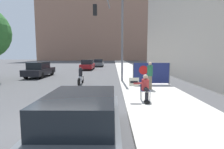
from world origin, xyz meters
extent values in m
plane|color=#4F4F51|center=(0.00, 0.00, 0.00)|extent=(160.00, 160.00, 0.00)
cube|color=beige|center=(4.08, 15.00, 0.08)|extent=(3.54, 90.00, 0.16)
cube|color=#936B56|center=(-2.00, 68.50, 19.21)|extent=(52.00, 12.00, 38.42)
cylinder|color=#474C56|center=(3.07, 2.37, 0.40)|extent=(0.03, 0.03, 0.47)
cylinder|color=#474C56|center=(3.44, 2.37, 0.40)|extent=(0.03, 0.03, 0.47)
cylinder|color=#474C56|center=(3.07, 2.74, 0.40)|extent=(0.03, 0.03, 0.47)
cylinder|color=#474C56|center=(3.44, 2.74, 0.40)|extent=(0.03, 0.03, 0.47)
cube|color=navy|center=(3.26, 2.55, 0.64)|extent=(0.40, 0.40, 0.02)
cube|color=navy|center=(3.26, 2.74, 0.84)|extent=(0.40, 0.02, 0.38)
cylinder|color=black|center=(3.26, 2.39, 0.74)|extent=(0.18, 0.42, 0.18)
cylinder|color=black|center=(3.26, 2.18, 0.40)|extent=(0.16, 0.16, 0.47)
cube|color=black|center=(3.26, 2.12, 0.21)|extent=(0.20, 0.28, 0.10)
cylinder|color=#B23333|center=(3.26, 2.58, 0.91)|extent=(0.34, 0.34, 0.52)
sphere|color=beige|center=(3.26, 2.58, 1.28)|extent=(0.22, 0.22, 0.22)
cylinder|color=#B23333|center=(2.93, 2.50, 0.99)|extent=(0.45, 0.09, 0.09)
cube|color=#EAE5C6|center=(2.73, 2.50, 1.05)|extent=(0.45, 0.02, 0.40)
cube|color=black|center=(2.73, 2.49, 1.05)|extent=(0.34, 0.01, 0.10)
cylinder|color=#756651|center=(4.05, 5.38, 0.57)|extent=(0.28, 0.28, 0.82)
cylinder|color=#236642|center=(4.05, 5.38, 1.31)|extent=(0.34, 0.34, 0.65)
sphere|color=beige|center=(4.05, 5.38, 1.74)|extent=(0.22, 0.22, 0.22)
cylinder|color=slate|center=(3.20, 6.99, 0.94)|extent=(0.06, 0.06, 1.55)
cylinder|color=slate|center=(5.78, 6.99, 0.94)|extent=(0.06, 0.06, 1.55)
cube|color=navy|center=(4.49, 6.99, 0.99)|extent=(2.58, 0.02, 1.45)
cylinder|color=red|center=(3.92, 6.97, 1.21)|extent=(0.64, 0.01, 0.64)
cylinder|color=slate|center=(2.51, 8.83, 3.35)|extent=(0.16, 0.16, 6.37)
cylinder|color=slate|center=(1.42, 8.88, 6.24)|extent=(0.21, 2.18, 0.11)
cube|color=black|center=(0.33, 8.93, 5.82)|extent=(0.31, 0.31, 0.84)
sphere|color=green|center=(0.33, 8.93, 5.54)|extent=(0.18, 0.18, 0.18)
cube|color=#565B60|center=(1.01, -1.24, 0.52)|extent=(1.84, 4.47, 0.49)
cube|color=black|center=(1.01, -1.41, 1.07)|extent=(1.58, 2.33, 0.60)
cylinder|color=black|center=(0.20, 0.15, 0.32)|extent=(0.22, 0.64, 0.64)
cylinder|color=black|center=(1.82, 0.15, 0.32)|extent=(0.22, 0.64, 0.64)
cube|color=black|center=(-5.85, 12.59, 0.57)|extent=(1.76, 4.51, 0.60)
cube|color=black|center=(-5.85, 12.40, 1.21)|extent=(1.51, 2.35, 0.68)
cylinder|color=black|center=(-6.62, 13.98, 0.32)|extent=(0.22, 0.64, 0.64)
cylinder|color=black|center=(-5.08, 13.98, 0.32)|extent=(0.22, 0.64, 0.64)
cylinder|color=black|center=(-6.62, 11.19, 0.32)|extent=(0.22, 0.64, 0.64)
cylinder|color=black|center=(-5.08, 11.19, 0.32)|extent=(0.22, 0.64, 0.64)
cube|color=maroon|center=(-2.13, 21.34, 0.57)|extent=(1.79, 4.51, 0.59)
cube|color=black|center=(-2.13, 21.16, 1.20)|extent=(1.54, 2.35, 0.68)
cylinder|color=black|center=(-2.92, 22.74, 0.32)|extent=(0.22, 0.64, 0.64)
cylinder|color=black|center=(-1.35, 22.74, 0.32)|extent=(0.22, 0.64, 0.64)
cylinder|color=black|center=(-2.92, 19.94, 0.32)|extent=(0.22, 0.64, 0.64)
cylinder|color=black|center=(-1.35, 19.94, 0.32)|extent=(0.22, 0.64, 0.64)
cube|color=#565B60|center=(-1.05, 28.61, 0.54)|extent=(1.78, 4.35, 0.54)
cube|color=black|center=(-1.05, 28.44, 1.13)|extent=(1.53, 2.26, 0.64)
cylinder|color=black|center=(-1.83, 29.96, 0.32)|extent=(0.22, 0.64, 0.64)
cylinder|color=black|center=(-0.27, 29.96, 0.32)|extent=(0.22, 0.64, 0.64)
cylinder|color=black|center=(-1.83, 27.26, 0.32)|extent=(0.22, 0.64, 0.64)
cylinder|color=black|center=(-0.27, 27.26, 0.32)|extent=(0.22, 0.64, 0.64)
cube|color=silver|center=(-0.74, 8.02, 0.48)|extent=(0.24, 0.92, 0.32)
cylinder|color=black|center=(-0.74, 7.97, 0.87)|extent=(0.28, 0.28, 0.63)
sphere|color=black|center=(-0.74, 7.97, 1.20)|extent=(0.24, 0.24, 0.24)
cylinder|color=black|center=(-0.74, 8.79, 0.30)|extent=(0.10, 0.60, 0.60)
cylinder|color=black|center=(-0.74, 7.26, 0.30)|extent=(0.10, 0.60, 0.60)
camera|label=1|loc=(1.77, -5.37, 2.29)|focal=28.00mm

